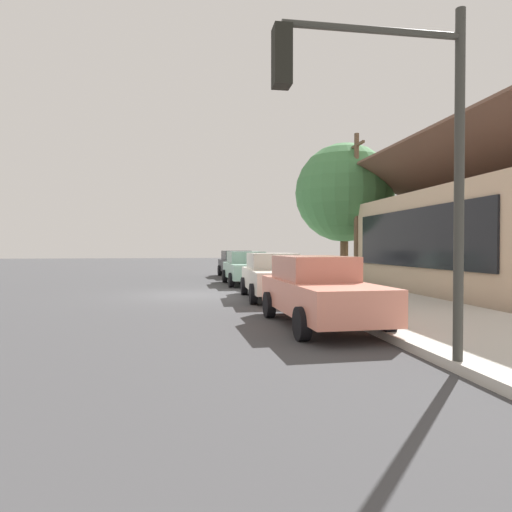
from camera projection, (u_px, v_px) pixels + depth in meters
ground_plane at (193, 295)px, 17.12m from camera, size 120.00×120.00×0.00m
sidewalk_curb at (335, 290)px, 17.98m from camera, size 60.00×4.20×0.16m
car_charcoal at (237, 263)px, 27.62m from camera, size 4.63×2.17×1.59m
car_seafoam at (247, 268)px, 21.95m from camera, size 4.62×2.15×1.59m
car_ivory at (273, 275)px, 15.91m from camera, size 4.74×2.13×1.59m
car_coral at (318, 290)px, 10.39m from camera, size 4.79×2.05×1.59m
storefront_building at (502, 240)px, 17.67m from camera, size 12.51×7.81×6.05m
shade_tree at (344, 193)px, 24.74m from camera, size 5.37×5.37×7.47m
traffic_light_main at (390, 126)px, 6.30m from camera, size 0.37×2.79×5.20m
utility_pole_wooden at (356, 205)px, 22.64m from camera, size 1.80×0.24×7.50m
fire_hydrant_red at (275, 273)px, 22.76m from camera, size 0.22×0.22×0.71m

